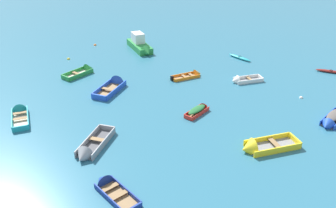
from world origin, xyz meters
name	(u,v)px	position (x,y,z in m)	size (l,w,h in m)	color
rowboat_turquoise_near_camera	(20,113)	(-12.04, 17.84, 0.21)	(3.35, 4.05, 1.21)	beige
rowboat_white_back_row_left	(241,81)	(6.06, 29.74, 0.18)	(3.48, 2.70, 1.12)	gray
motor_launch_green_outer_left	(140,45)	(-7.21, 36.80, 0.65)	(4.91, 5.61, 2.35)	#288C3D
rowboat_blue_foreground_center	(115,85)	(-6.19, 25.40, 0.24)	(2.17, 4.77, 1.53)	#99754C
kayak_maroon_cluster_outer	(331,71)	(15.57, 34.78, 0.15)	(3.24, 0.98, 0.30)	maroon
rowboat_deep_blue_cluster_inner	(108,186)	(-0.91, 10.83, 0.17)	(3.85, 3.17, 1.20)	#99754C
rowboat_red_far_back	(200,109)	(3.02, 22.27, 0.27)	(2.04, 3.04, 0.84)	#99754C
rowboat_grey_back_row_right	(89,150)	(-3.76, 14.10, 0.23)	(1.58, 4.69, 1.28)	#4C4C51
rowboat_orange_far_left	(192,75)	(0.90, 29.98, 0.15)	(3.30, 3.03, 1.04)	#99754C
rowboat_yellow_center	(258,147)	(8.21, 17.53, 0.23)	(4.67, 3.69, 1.51)	gray
kayak_turquoise_near_left	(240,57)	(5.45, 36.76, 0.15)	(3.02, 2.39, 0.32)	teal
rowboat_green_midfield_right	(84,71)	(-10.88, 28.05, 0.21)	(2.74, 3.98, 1.26)	beige
rowboat_blue_near_right	(332,120)	(14.07, 23.05, 0.34)	(2.77, 3.82, 1.11)	#4C4C51
mooring_buoy_midfield	(95,45)	(-13.75, 37.16, 0.00)	(0.38, 0.38, 0.38)	orange
mooring_buoy_between_boats_right	(301,98)	(11.95, 27.39, 0.00)	(0.35, 0.35, 0.35)	silver
mooring_buoy_central	(69,59)	(-14.64, 31.45, 0.00)	(0.37, 0.37, 0.37)	yellow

